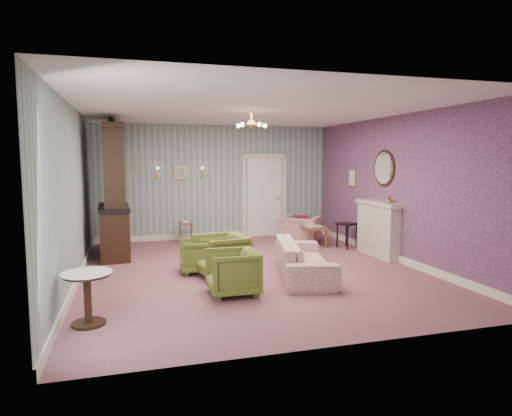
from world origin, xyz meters
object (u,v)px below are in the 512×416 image
object	(u,v)px
sofa_chintz	(304,253)
fireplace	(378,229)
side_table_black	(347,235)
pedestal_table	(88,298)
olive_chair_a	(232,270)
coffee_table	(313,235)
olive_chair_b	(222,254)
dresser	(113,187)
wingback_chair	(300,224)
olive_chair_c	(198,254)

from	to	relation	value
sofa_chintz	fireplace	distance (m)	2.37
sofa_chintz	side_table_black	world-z (taller)	sofa_chintz
sofa_chintz	pedestal_table	world-z (taller)	sofa_chintz
olive_chair_a	fireplace	xyz separation A→B (m)	(3.53, 1.78, 0.21)
coffee_table	olive_chair_a	bearing A→B (deg)	-129.43
olive_chair_b	fireplace	bearing A→B (deg)	90.14
olive_chair_b	dresser	size ratio (longest dim) A/B	0.28
dresser	coffee_table	bearing A→B (deg)	-3.50
coffee_table	dresser	bearing A→B (deg)	179.49
side_table_black	pedestal_table	world-z (taller)	pedestal_table
side_table_black	olive_chair_a	bearing A→B (deg)	-140.57
olive_chair_b	dresser	xyz separation A→B (m)	(-1.84, 2.29, 1.05)
wingback_chair	coffee_table	xyz separation A→B (m)	(0.08, -0.58, -0.19)
olive_chair_c	coffee_table	distance (m)	3.52
coffee_table	side_table_black	bearing A→B (deg)	-42.99
olive_chair_a	side_table_black	xyz separation A→B (m)	(3.32, 2.73, -0.08)
olive_chair_b	side_table_black	size ratio (longest dim) A/B	1.40
wingback_chair	sofa_chintz	bearing A→B (deg)	109.61
fireplace	pedestal_table	size ratio (longest dim) A/B	2.10
olive_chair_c	coffee_table	bearing A→B (deg)	123.83
pedestal_table	olive_chair_c	bearing A→B (deg)	52.31
olive_chair_b	dresser	distance (m)	3.12
olive_chair_b	side_table_black	world-z (taller)	olive_chair_b
olive_chair_b	coffee_table	bearing A→B (deg)	118.56
side_table_black	pedestal_table	size ratio (longest dim) A/B	0.87
sofa_chintz	wingback_chair	distance (m)	3.40
olive_chair_a	wingback_chair	bearing A→B (deg)	146.46
olive_chair_b	coffee_table	world-z (taller)	olive_chair_b
dresser	side_table_black	xyz separation A→B (m)	(5.11, -0.61, -1.16)
sofa_chintz	side_table_black	distance (m)	2.78
olive_chair_b	wingback_chair	xyz separation A→B (m)	(2.58, 2.83, 0.01)
fireplace	side_table_black	bearing A→B (deg)	102.39
wingback_chair	dresser	size ratio (longest dim) A/B	0.33
olive_chair_c	dresser	distance (m)	2.65
dresser	coffee_table	world-z (taller)	dresser
coffee_table	side_table_black	xyz separation A→B (m)	(0.61, -0.57, 0.06)
pedestal_table	sofa_chintz	bearing A→B (deg)	22.49
wingback_chair	pedestal_table	bearing A→B (deg)	85.18
olive_chair_a	olive_chair_c	xyz separation A→B (m)	(-0.29, 1.47, -0.04)
olive_chair_c	side_table_black	xyz separation A→B (m)	(3.62, 1.27, -0.04)
olive_chair_a	olive_chair_c	bearing A→B (deg)	-168.10
sofa_chintz	dresser	distance (m)	4.29
sofa_chintz	pedestal_table	size ratio (longest dim) A/B	3.19
olive_chair_a	pedestal_table	distance (m)	2.10
coffee_table	side_table_black	distance (m)	0.84
dresser	side_table_black	distance (m)	5.28
dresser	pedestal_table	bearing A→B (deg)	-95.60
sofa_chintz	wingback_chair	world-z (taller)	wingback_chair
fireplace	coffee_table	distance (m)	1.76
sofa_chintz	coffee_table	bearing A→B (deg)	-12.66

